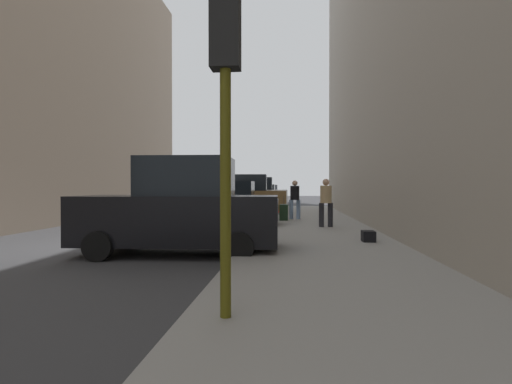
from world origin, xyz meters
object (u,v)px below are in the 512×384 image
(traffic_light, at_px, (226,78))
(pedestrian_in_tan_coat, at_px, (326,200))
(parked_blue_sedan, at_px, (266,194))
(pedestrian_in_jeans, at_px, (295,197))
(parked_bronze_suv, at_px, (245,197))
(parked_white_van, at_px, (255,195))
(parked_black_suv, at_px, (180,210))
(rolling_suitcase, at_px, (284,212))
(duffel_bag, at_px, (368,236))
(fire_hydrant, at_px, (274,211))
(parked_dark_green_sedan, at_px, (262,195))
(parked_gray_coupe, at_px, (225,206))

(traffic_light, height_order, pedestrian_in_tan_coat, traffic_light)
(parked_blue_sedan, bearing_deg, pedestrian_in_jeans, -83.26)
(parked_bronze_suv, relative_size, parked_white_van, 1.00)
(parked_black_suv, relative_size, pedestrian_in_tan_coat, 2.73)
(rolling_suitcase, relative_size, duffel_bag, 2.36)
(parked_blue_sedan, xyz_separation_m, pedestrian_in_jeans, (2.71, -22.94, 0.26))
(traffic_light, bearing_deg, pedestrian_in_tan_coat, 79.10)
(parked_white_van, height_order, fire_hydrant, parked_white_van)
(pedestrian_in_jeans, distance_m, rolling_suitcase, 1.01)
(parked_black_suv, height_order, traffic_light, traffic_light)
(parked_blue_sedan, bearing_deg, duffel_bag, -81.38)
(parked_black_suv, relative_size, parked_dark_green_sedan, 1.09)
(parked_dark_green_sedan, relative_size, rolling_suitcase, 4.11)
(parked_blue_sedan, bearing_deg, parked_bronze_suv, -90.00)
(fire_hydrant, relative_size, rolling_suitcase, 0.68)
(parked_bronze_suv, bearing_deg, parked_gray_coupe, -90.00)
(parked_dark_green_sedan, height_order, traffic_light, traffic_light)
(duffel_bag, bearing_deg, parked_dark_green_sedan, 100.74)
(pedestrian_in_jeans, bearing_deg, parked_blue_sedan, 96.74)
(fire_hydrant, bearing_deg, parked_bronze_suv, 114.10)
(traffic_light, relative_size, pedestrian_in_jeans, 2.11)
(traffic_light, height_order, rolling_suitcase, traffic_light)
(fire_hydrant, bearing_deg, parked_black_suv, -101.51)
(fire_hydrant, bearing_deg, pedestrian_in_tan_coat, -60.87)
(parked_gray_coupe, relative_size, parked_white_van, 0.91)
(traffic_light, distance_m, pedestrian_in_tan_coat, 10.36)
(fire_hydrant, bearing_deg, duffel_bag, -69.34)
(parked_black_suv, xyz_separation_m, parked_dark_green_sedan, (0.00, 25.59, -0.18))
(parked_white_van, height_order, rolling_suitcase, parked_white_van)
(parked_dark_green_sedan, height_order, parked_blue_sedan, same)
(parked_blue_sedan, bearing_deg, parked_gray_coupe, -90.00)
(pedestrian_in_jeans, relative_size, duffel_bag, 3.89)
(rolling_suitcase, bearing_deg, parked_dark_green_sedan, 97.28)
(parked_bronze_suv, height_order, fire_hydrant, parked_bronze_suv)
(fire_hydrant, bearing_deg, traffic_light, -89.79)
(parked_white_van, relative_size, pedestrian_in_tan_coat, 2.72)
(rolling_suitcase, height_order, duffel_bag, rolling_suitcase)
(parked_black_suv, distance_m, parked_bronze_suv, 12.89)
(parked_dark_green_sedan, relative_size, traffic_light, 1.19)
(parked_black_suv, xyz_separation_m, parked_bronze_suv, (-0.00, 12.89, 0.00))
(parked_black_suv, relative_size, pedestrian_in_jeans, 2.73)
(parked_gray_coupe, distance_m, duffel_bag, 6.48)
(traffic_light, bearing_deg, parked_white_van, 94.44)
(pedestrian_in_tan_coat, bearing_deg, parked_blue_sedan, 98.18)
(parked_white_van, xyz_separation_m, parked_dark_green_sedan, (0.00, 6.44, -0.18))
(parked_dark_green_sedan, xyz_separation_m, pedestrian_in_jeans, (2.71, -16.87, 0.26))
(parked_gray_coupe, distance_m, traffic_light, 11.16)
(pedestrian_in_jeans, bearing_deg, parked_bronze_suv, 123.00)
(parked_bronze_suv, relative_size, pedestrian_in_tan_coat, 2.73)
(parked_white_van, distance_m, parked_dark_green_sedan, 6.45)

